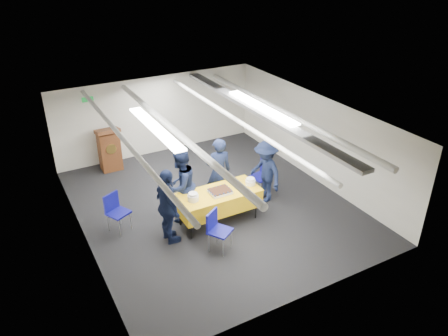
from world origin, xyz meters
The scene contains 14 objects.
ground centered at (0.00, 0.00, 0.00)m, with size 7.00×7.00×0.00m, color black.
room_shell centered at (0.09, 0.41, 1.81)m, with size 6.00×7.00×2.30m.
serving_table centered at (-0.20, -0.67, 0.56)m, with size 1.86×0.83×0.77m.
sheet_cake centered at (-0.19, -0.72, 0.81)m, with size 0.48×0.37×0.09m.
plate_stack_left centered at (-0.83, -0.72, 0.85)m, with size 0.24×0.24×0.18m.
plate_stack_right centered at (0.60, -0.72, 0.84)m, with size 0.23×0.23×0.16m.
podium centered at (-1.60, 3.05, 0.61)m, with size 0.62×0.53×1.25m.
chair_near centered at (-0.70, -1.51, 0.53)m, with size 0.58×0.58×0.87m.
chair_right centered at (1.41, -0.03, 0.53)m, with size 0.50×0.50×0.87m.
chair_left centered at (-2.30, 0.14, 0.53)m, with size 0.56×0.56×0.87m.
sailor_a centered at (0.19, 0.04, 0.84)m, with size 0.62×0.40×1.69m, color black.
sailor_b centered at (-0.87, -0.16, 0.86)m, with size 0.84×0.65×1.72m, color black.
sailor_c centered at (-1.44, -0.80, 0.84)m, with size 0.99×0.41×1.68m, color black.
sailor_d centered at (1.23, -0.38, 0.78)m, with size 1.01×0.58×1.56m, color black.
Camera 1 is at (-4.07, -7.96, 5.66)m, focal length 35.00 mm.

